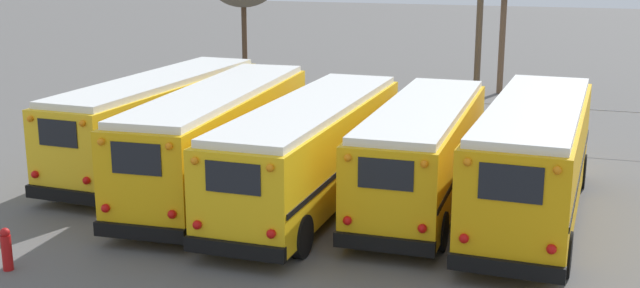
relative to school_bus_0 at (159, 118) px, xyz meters
name	(u,v)px	position (x,y,z in m)	size (l,w,h in m)	color
ground_plane	(324,191)	(6.17, -1.09, -1.66)	(160.00, 160.00, 0.00)	#5B5956
school_bus_0	(159,118)	(0.00, 0.00, 0.00)	(2.93, 10.70, 3.06)	yellow
school_bus_1	(220,136)	(3.09, -1.89, 0.05)	(2.93, 10.92, 3.16)	#EAAA0F
school_bus_2	(312,148)	(6.17, -2.29, -0.01)	(2.79, 10.97, 3.00)	yellow
school_bus_3	(423,151)	(9.26, -1.52, -0.04)	(2.52, 9.64, 2.97)	#EAAA0F
school_bus_4	(533,157)	(12.35, -1.95, 0.12)	(3.00, 10.19, 3.26)	#E5A00C
utility_pole	(480,11)	(9.34, 10.69, 2.99)	(1.80, 0.27, 8.96)	brown
fence_line	(386,108)	(6.17, 7.31, -0.67)	(20.41, 0.06, 1.42)	#939399
fire_hydrant	(7,249)	(0.99, -9.19, -1.14)	(0.24, 0.24, 1.03)	#B21414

